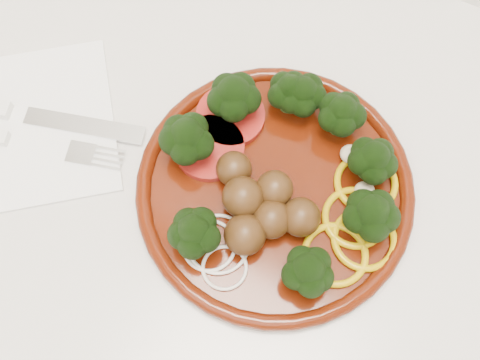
% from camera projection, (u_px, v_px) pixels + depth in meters
% --- Properties ---
extents(counter, '(2.40, 0.60, 0.90)m').
position_uv_depth(counter, '(338.00, 345.00, 0.93)').
color(counter, silver).
rests_on(counter, ground).
extents(plate, '(0.25, 0.25, 0.06)m').
position_uv_depth(plate, '(279.00, 179.00, 0.53)').
color(plate, '#411104').
rests_on(plate, counter).
extents(napkin, '(0.23, 0.23, 0.00)m').
position_uv_depth(napkin, '(26.00, 127.00, 0.57)').
color(napkin, white).
rests_on(napkin, counter).
extents(knife, '(0.21, 0.08, 0.01)m').
position_uv_depth(knife, '(4.00, 110.00, 0.57)').
color(knife, silver).
rests_on(knife, napkin).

